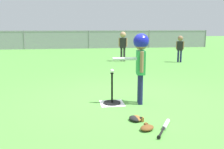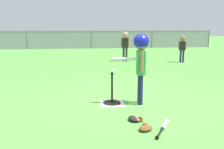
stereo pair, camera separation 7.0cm
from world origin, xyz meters
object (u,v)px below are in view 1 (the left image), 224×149
(batting_tee, at_px, (112,99))
(spare_bat_silver, at_px, (165,126))
(glove_by_plate, at_px, (147,128))
(glove_tossed_aside, at_px, (135,119))
(baseball_on_tee, at_px, (112,71))
(fielder_deep_center, at_px, (123,42))
(fielder_near_right, at_px, (180,45))
(batter_child, at_px, (141,54))
(glove_near_bats, at_px, (137,118))

(batting_tee, xyz_separation_m, spare_bat_silver, (0.57, -1.26, -0.06))
(batting_tee, relative_size, glove_by_plate, 2.14)
(batting_tee, bearing_deg, glove_tossed_aside, -76.89)
(baseball_on_tee, xyz_separation_m, spare_bat_silver, (0.57, -1.26, -0.59))
(fielder_deep_center, relative_size, spare_bat_silver, 2.09)
(fielder_near_right, relative_size, spare_bat_silver, 1.82)
(batter_child, height_order, fielder_near_right, batter_child)
(batter_child, distance_m, glove_by_plate, 1.53)
(glove_near_bats, bearing_deg, batting_tee, 104.66)
(fielder_deep_center, distance_m, glove_tossed_aside, 6.73)
(batting_tee, xyz_separation_m, batter_child, (0.51, -0.07, 0.84))
(fielder_near_right, bearing_deg, fielder_deep_center, 164.00)
(spare_bat_silver, bearing_deg, batting_tee, 114.46)
(baseball_on_tee, bearing_deg, batter_child, -7.76)
(fielder_near_right, bearing_deg, baseball_on_tee, -124.55)
(batting_tee, xyz_separation_m, glove_tossed_aside, (0.22, -0.93, -0.05))
(baseball_on_tee, xyz_separation_m, fielder_deep_center, (1.30, 5.68, 0.15))
(batter_child, distance_m, fielder_near_right, 5.93)
(glove_by_plate, bearing_deg, spare_bat_silver, 7.97)
(glove_by_plate, bearing_deg, fielder_near_right, 63.37)
(baseball_on_tee, distance_m, spare_bat_silver, 1.50)
(glove_near_bats, bearing_deg, spare_bat_silver, -45.53)
(batting_tee, relative_size, glove_near_bats, 2.50)
(batter_child, distance_m, fielder_deep_center, 5.80)
(glove_near_bats, bearing_deg, glove_tossed_aside, -168.24)
(batting_tee, height_order, spare_bat_silver, batting_tee)
(glove_by_plate, bearing_deg, batting_tee, 102.79)
(batter_child, bearing_deg, batting_tee, 172.24)
(batter_child, xyz_separation_m, fielder_deep_center, (0.79, 5.75, -0.15))
(batting_tee, relative_size, fielder_near_right, 0.56)
(glove_tossed_aside, bearing_deg, spare_bat_silver, -42.98)
(batting_tee, distance_m, baseball_on_tee, 0.53)
(batting_tee, distance_m, glove_by_plate, 1.33)
(spare_bat_silver, distance_m, glove_near_bats, 0.47)
(spare_bat_silver, relative_size, glove_near_bats, 2.47)
(glove_near_bats, bearing_deg, fielder_deep_center, 80.87)
(baseball_on_tee, distance_m, glove_near_bats, 1.12)
(spare_bat_silver, height_order, glove_near_bats, glove_near_bats)
(glove_near_bats, bearing_deg, fielder_near_right, 61.54)
(spare_bat_silver, bearing_deg, baseball_on_tee, 114.46)
(fielder_near_right, distance_m, glove_near_bats, 6.83)
(batting_tee, bearing_deg, fielder_near_right, 55.45)
(fielder_near_right, xyz_separation_m, spare_bat_silver, (-2.91, -6.31, -0.65))
(fielder_near_right, height_order, glove_tossed_aside, fielder_near_right)
(glove_near_bats, relative_size, glove_tossed_aside, 0.93)
(glove_by_plate, xyz_separation_m, glove_tossed_aside, (-0.08, 0.37, 0.00))
(fielder_deep_center, xyz_separation_m, glove_tossed_aside, (-1.09, -6.61, -0.74))
(fielder_deep_center, height_order, glove_tossed_aside, fielder_deep_center)
(glove_by_plate, bearing_deg, batter_child, 80.04)
(glove_tossed_aside, bearing_deg, batter_child, 71.03)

